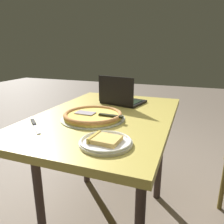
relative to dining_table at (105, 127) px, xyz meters
The scene contains 7 objects.
ground_plane 0.69m from the dining_table, ahead, with size 12.00×12.00×0.00m, color #78695B.
dining_table is the anchor object (origin of this frame).
laptop 0.33m from the dining_table, behind, with size 0.30×0.34×0.22m.
pizza_plate 0.46m from the dining_table, 22.28° to the left, with size 0.24×0.24×0.04m.
pizza_tray 0.16m from the dining_table, 17.88° to the right, with size 0.39×0.39×0.04m.
table_knife 0.45m from the dining_table, 41.98° to the right, with size 0.18×0.20×0.01m.
drink_cup 0.59m from the dining_table, 156.54° to the right, with size 0.07×0.07×0.11m.
Camera 1 is at (1.25, 0.51, 1.19)m, focal length 34.98 mm.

